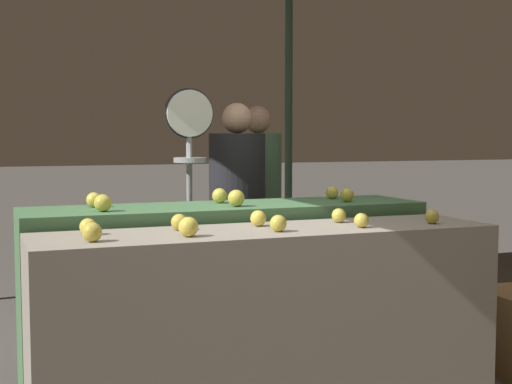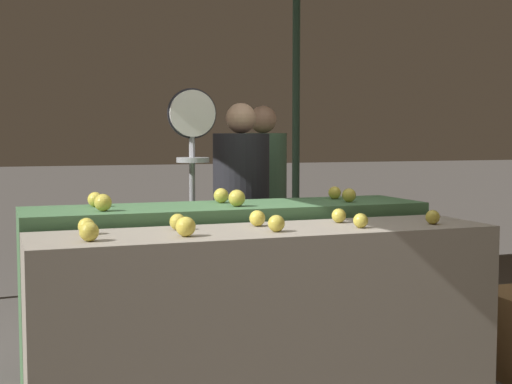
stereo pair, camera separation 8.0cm
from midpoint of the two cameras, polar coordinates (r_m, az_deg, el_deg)
display_counter_front at (r=3.40m, az=1.65°, el=-10.46°), size 2.18×0.55×0.89m
display_counter_back at (r=3.94m, az=-1.61°, el=-7.92°), size 2.18×0.55×0.95m
apple_front_0 at (r=2.99m, az=-12.46°, el=-3.12°), size 0.08×0.08×0.08m
apple_front_1 at (r=3.07m, az=-4.90°, el=-2.78°), size 0.09×0.09×0.09m
apple_front_2 at (r=3.21m, az=2.28°, el=-2.53°), size 0.08×0.08×0.08m
apple_front_3 at (r=3.39m, az=9.04°, el=-2.28°), size 0.07×0.07×0.07m
apple_front_4 at (r=3.61m, az=14.57°, el=-1.96°), size 0.07×0.07×0.07m
apple_front_5 at (r=3.20m, az=-12.72°, el=-2.69°), size 0.07×0.07×0.07m
apple_front_6 at (r=3.29m, az=-5.58°, el=-2.40°), size 0.08×0.08×0.08m
apple_front_7 at (r=3.41m, az=0.78°, el=-2.12°), size 0.08×0.08×0.08m
apple_front_8 at (r=3.58m, az=7.28°, el=-1.89°), size 0.07×0.07×0.07m
apple_back_0 at (r=3.59m, az=-11.52°, el=-0.84°), size 0.09×0.09×0.09m
apple_back_1 at (r=3.75m, az=-0.93°, el=-0.49°), size 0.09×0.09×0.09m
apple_back_2 at (r=4.04m, az=8.02°, el=-0.26°), size 0.08×0.08×0.08m
apple_back_3 at (r=3.82m, az=-12.16°, el=-0.59°), size 0.08×0.08×0.08m
apple_back_4 at (r=3.96m, az=-2.23°, el=-0.29°), size 0.08×0.08×0.08m
apple_back_5 at (r=4.24m, az=6.85°, el=-0.06°), size 0.07×0.07×0.07m
produce_scale at (r=4.34m, az=-4.57°, el=2.64°), size 0.30×0.20×1.61m
person_vendor_at_scale at (r=4.79m, az=-0.72°, el=-0.83°), size 0.44×0.44×1.54m
person_customer_left at (r=5.32m, az=0.99°, el=-0.21°), size 0.46×0.46×1.55m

